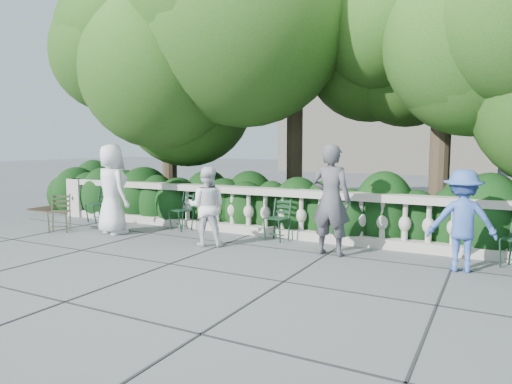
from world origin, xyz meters
The scene contains 13 objects.
ground centered at (0.00, 0.00, 0.00)m, with size 90.00×90.00×0.00m, color #4E5156.
balustrade centered at (0.00, 1.80, 0.49)m, with size 12.00×0.44×1.00m.
shrub_hedge centered at (0.00, 3.00, 0.00)m, with size 15.00×2.60×1.70m, color black, non-canonical shape.
tree_canopy centered at (0.69, 3.19, 3.96)m, with size 15.04×6.52×6.78m.
chair_b centered at (-4.60, 1.14, 0.00)m, with size 0.44×0.48×0.84m, color black, non-canonical shape.
chair_c centered at (-2.16, 1.30, 0.00)m, with size 0.44×0.48×0.84m, color black, non-canonical shape.
chair_d centered at (0.22, 1.29, 0.00)m, with size 0.44×0.48×0.84m, color black, non-canonical shape.
chair_e centered at (4.33, 1.19, 0.00)m, with size 0.44×0.48×0.84m, color black, non-canonical shape.
chair_weathered centered at (-4.24, -0.11, 0.00)m, with size 0.44×0.48×0.84m, color black, non-canonical shape.
person_businessman centered at (-3.17, 0.43, 0.96)m, with size 0.93×0.61×1.91m, color silver.
person_woman_grey centered at (1.56, 0.81, 0.96)m, with size 0.70×0.46×1.92m, color #434349.
person_casual_man centered at (-0.74, 0.42, 0.75)m, with size 0.72×0.56×1.49m, color white.
person_older_blue centered at (3.63, 0.78, 0.77)m, with size 0.99×0.57×1.54m, color #3656A4.
Camera 1 is at (4.08, -6.63, 1.91)m, focal length 32.00 mm.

